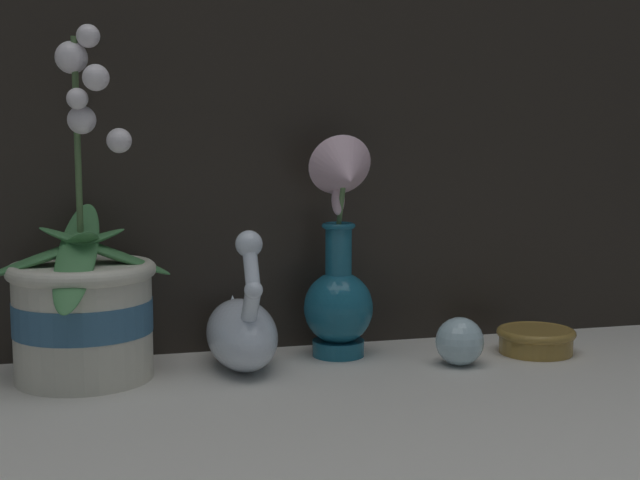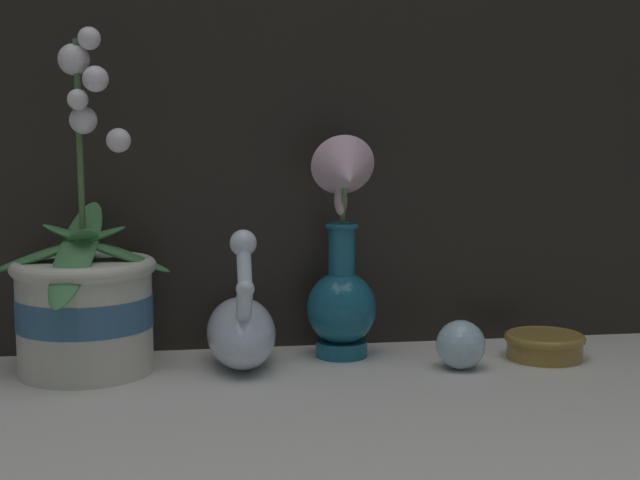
% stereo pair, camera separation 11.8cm
% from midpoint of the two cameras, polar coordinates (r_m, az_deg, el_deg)
% --- Properties ---
extents(ground_plane, '(2.80, 2.80, 0.00)m').
position_cam_midpoint_polar(ground_plane, '(1.11, -2.47, -9.36)').
color(ground_plane, beige).
extents(orchid_potted_plant, '(0.23, 0.24, 0.44)m').
position_cam_midpoint_polar(orchid_potted_plant, '(1.17, -17.75, -3.95)').
color(orchid_potted_plant, beige).
rests_on(orchid_potted_plant, ground_plane).
extents(swan_figurine, '(0.09, 0.20, 0.19)m').
position_cam_midpoint_polar(swan_figurine, '(1.18, -7.90, -5.74)').
color(swan_figurine, silver).
rests_on(swan_figurine, ground_plane).
extents(blue_vase, '(0.10, 0.12, 0.31)m').
position_cam_midpoint_polar(blue_vase, '(1.22, -1.47, -2.03)').
color(blue_vase, '#195B75').
rests_on(blue_vase, ground_plane).
extents(glass_sphere, '(0.06, 0.06, 0.06)m').
position_cam_midpoint_polar(glass_sphere, '(1.20, 6.16, -6.50)').
color(glass_sphere, silver).
rests_on(glass_sphere, ground_plane).
extents(amber_dish, '(0.11, 0.11, 0.03)m').
position_cam_midpoint_polar(amber_dish, '(1.28, 11.12, -6.24)').
color(amber_dish, olive).
rests_on(amber_dish, ground_plane).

